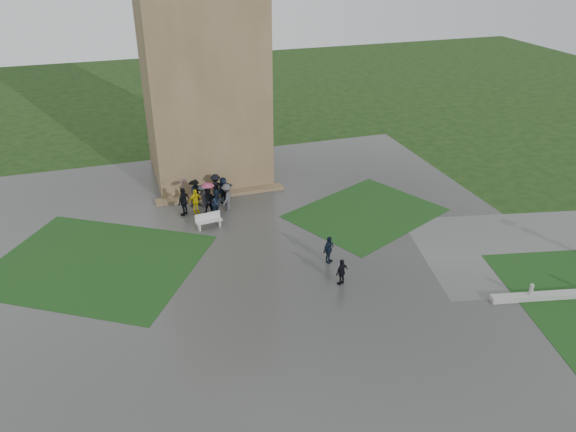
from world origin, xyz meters
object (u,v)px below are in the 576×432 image
object	(u,v)px
bench	(209,220)
pedestrian_mid	(329,250)
pedestrian_near	(342,272)
tower	(201,53)

from	to	relation	value
bench	pedestrian_mid	distance (m)	8.30
pedestrian_near	bench	bearing A→B (deg)	-83.80
bench	pedestrian_mid	bearing A→B (deg)	-54.59
pedestrian_near	pedestrian_mid	bearing A→B (deg)	-120.68
tower	pedestrian_mid	xyz separation A→B (m)	(3.92, -14.88, -8.17)
pedestrian_mid	pedestrian_near	distance (m)	2.24
tower	bench	world-z (taller)	tower
tower	pedestrian_mid	world-z (taller)	tower
bench	pedestrian_mid	world-z (taller)	pedestrian_mid
tower	pedestrian_mid	size ratio (longest dim) A/B	11.17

